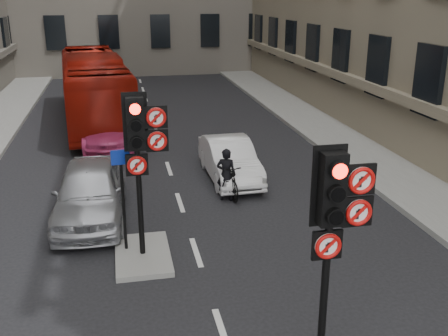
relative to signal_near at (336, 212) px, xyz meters
name	(u,v)px	position (x,y,z in m)	size (l,w,h in m)	color
pavement_right	(357,146)	(5.71, 11.01, -2.50)	(3.00, 50.00, 0.16)	gray
centre_island	(143,255)	(-2.69, 4.01, -2.52)	(1.20, 2.00, 0.12)	gray
signal_near	(336,212)	(0.00, 0.00, 0.00)	(0.91, 0.40, 3.58)	black
signal_far	(141,141)	(-2.60, 4.00, 0.12)	(0.91, 0.40, 3.58)	black
car_silver	(90,191)	(-3.87, 6.44, -1.84)	(1.74, 4.33, 1.48)	#A8AAB0
car_white	(230,159)	(0.30, 8.66, -1.95)	(1.34, 3.84, 1.27)	silver
car_pink	(108,129)	(-3.43, 13.20, -1.92)	(1.86, 4.58, 1.33)	#CD3C76
bus_red	(94,88)	(-3.99, 17.26, -1.07)	(2.55, 10.89, 3.03)	maroon
motorcycle	(229,179)	(-0.04, 7.22, -2.07)	(0.48, 1.70, 1.02)	black
motorcyclist	(226,175)	(-0.17, 6.95, -1.82)	(0.55, 0.36, 1.52)	black
info_sign	(122,186)	(-3.04, 4.27, -0.95)	(0.40, 0.13, 2.34)	black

